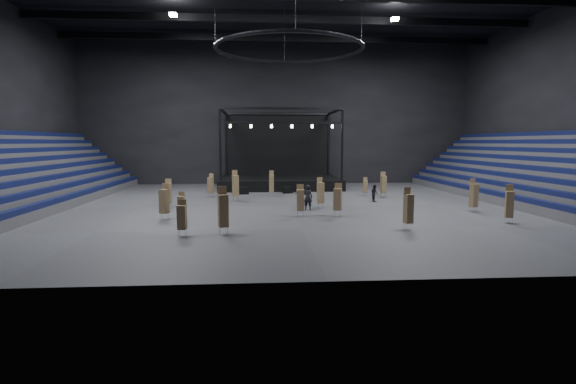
{
  "coord_description": "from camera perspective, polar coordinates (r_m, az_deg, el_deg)",
  "views": [
    {
      "loc": [
        -2.76,
        -37.76,
        5.37
      ],
      "look_at": [
        -0.23,
        -2.0,
        1.4
      ],
      "focal_mm": 28.0,
      "sensor_mm": 36.0,
      "label": 1
    }
  ],
  "objects": [
    {
      "name": "floor",
      "position": [
        38.23,
        0.14,
        -1.75
      ],
      "size": [
        50.0,
        50.0,
        0.0
      ],
      "primitive_type": "plane",
      "color": "#444447",
      "rests_on": "ground"
    },
    {
      "name": "man_center",
      "position": [
        35.77,
        2.53,
        -0.68
      ],
      "size": [
        0.86,
        0.69,
        2.03
      ],
      "primitive_type": "imported",
      "rotation": [
        0.0,
        0.0,
        2.83
      ],
      "color": "black",
      "rests_on": "floor"
    },
    {
      "name": "chair_stack_12",
      "position": [
        36.86,
        4.15,
        -0.04
      ],
      "size": [
        0.59,
        0.59,
        2.52
      ],
      "rotation": [
        0.0,
        0.0,
        0.27
      ],
      "color": "silver",
      "rests_on": "floor"
    },
    {
      "name": "wall_front",
      "position": [
        17.36,
        5.47,
        18.36
      ],
      "size": [
        50.0,
        0.2,
        18.0
      ],
      "primitive_type": "cube",
      "color": "black",
      "rests_on": "ground"
    },
    {
      "name": "stage",
      "position": [
        54.2,
        -1.11,
        2.17
      ],
      "size": [
        14.0,
        10.0,
        9.2
      ],
      "color": "black",
      "rests_on": "floor"
    },
    {
      "name": "chair_stack_3",
      "position": [
        37.51,
        22.52,
        -0.33
      ],
      "size": [
        0.59,
        0.59,
        2.62
      ],
      "rotation": [
        0.0,
        0.0,
        0.26
      ],
      "color": "silver",
      "rests_on": "floor"
    },
    {
      "name": "chair_stack_14",
      "position": [
        26.46,
        -13.32,
        -3.07
      ],
      "size": [
        0.52,
        0.52,
        2.12
      ],
      "rotation": [
        0.0,
        0.0,
        -0.08
      ],
      "color": "silver",
      "rests_on": "floor"
    },
    {
      "name": "chair_stack_7",
      "position": [
        41.47,
        -6.69,
        0.86
      ],
      "size": [
        0.66,
        0.66,
        2.84
      ],
      "rotation": [
        0.0,
        0.0,
        0.31
      ],
      "color": "silver",
      "rests_on": "floor"
    },
    {
      "name": "chair_stack_0",
      "position": [
        44.77,
        -9.8,
        0.91
      ],
      "size": [
        0.64,
        0.64,
        2.33
      ],
      "rotation": [
        0.0,
        0.0,
        -0.39
      ],
      "color": "silver",
      "rests_on": "floor"
    },
    {
      "name": "chair_stack_10",
      "position": [
        45.72,
        9.79,
        0.75
      ],
      "size": [
        0.47,
        0.47,
        1.89
      ],
      "rotation": [
        0.0,
        0.0,
        -0.13
      ],
      "color": "silver",
      "rests_on": "floor"
    },
    {
      "name": "chair_stack_6",
      "position": [
        31.79,
        -13.42,
        -1.66
      ],
      "size": [
        0.46,
        0.46,
        2.0
      ],
      "rotation": [
        0.0,
        0.0,
        -0.11
      ],
      "color": "silver",
      "rests_on": "floor"
    },
    {
      "name": "chair_stack_8",
      "position": [
        44.77,
        -2.11,
        1.12
      ],
      "size": [
        0.5,
        0.5,
        2.58
      ],
      "rotation": [
        0.0,
        0.0,
        -0.06
      ],
      "color": "silver",
      "rests_on": "floor"
    },
    {
      "name": "bleachers_right",
      "position": [
        45.81,
        30.1,
        0.91
      ],
      "size": [
        7.2,
        40.0,
        6.4
      ],
      "color": "#4D4D4F",
      "rests_on": "floor"
    },
    {
      "name": "chair_stack_13",
      "position": [
        44.88,
        12.02,
        0.99
      ],
      "size": [
        0.53,
        0.53,
        2.52
      ],
      "rotation": [
        0.0,
        0.0,
        0.03
      ],
      "color": "silver",
      "rests_on": "floor"
    },
    {
      "name": "chair_stack_11",
      "position": [
        28.68,
        15.04,
        -1.98
      ],
      "size": [
        0.57,
        0.57,
        2.63
      ],
      "rotation": [
        0.0,
        0.0,
        0.25
      ],
      "color": "silver",
      "rests_on": "floor"
    },
    {
      "name": "bleachers_left",
      "position": [
        42.97,
        -32.03,
        0.5
      ],
      "size": [
        7.2,
        40.0,
        6.4
      ],
      "color": "#4D4D4F",
      "rests_on": "floor"
    },
    {
      "name": "chair_stack_2",
      "position": [
        32.75,
        6.33,
        -0.87
      ],
      "size": [
        0.7,
        0.7,
        2.43
      ],
      "rotation": [
        0.0,
        0.0,
        -0.34
      ],
      "color": "silver",
      "rests_on": "floor"
    },
    {
      "name": "flight_case_left",
      "position": [
        46.87,
        -5.73,
        0.17
      ],
      "size": [
        1.19,
        0.7,
        0.75
      ],
      "primitive_type": "cube",
      "rotation": [
        0.0,
        0.0,
        0.13
      ],
      "color": "black",
      "rests_on": "floor"
    },
    {
      "name": "chair_stack_9",
      "position": [
        26.43,
        -8.24,
        -2.27
      ],
      "size": [
        0.67,
        0.67,
        2.82
      ],
      "rotation": [
        0.0,
        0.0,
        0.26
      ],
      "color": "silver",
      "rests_on": "floor"
    },
    {
      "name": "chair_stack_5",
      "position": [
        32.62,
        1.58,
        -0.96
      ],
      "size": [
        0.54,
        0.54,
        2.33
      ],
      "rotation": [
        0.0,
        0.0,
        -0.03
      ],
      "color": "silver",
      "rests_on": "floor"
    },
    {
      "name": "chair_stack_15",
      "position": [
        33.25,
        26.28,
        -1.33
      ],
      "size": [
        0.59,
        0.59,
        2.59
      ],
      "rotation": [
        0.0,
        0.0,
        -0.31
      ],
      "color": "silver",
      "rests_on": "floor"
    },
    {
      "name": "crew_member",
      "position": [
        41.69,
        10.93,
        -0.14
      ],
      "size": [
        0.67,
        0.81,
        1.52
      ],
      "primitive_type": "imported",
      "rotation": [
        0.0,
        0.0,
        1.7
      ],
      "color": "black",
      "rests_on": "floor"
    },
    {
      "name": "wall_right",
      "position": [
        47.0,
        32.71,
        9.76
      ],
      "size": [
        0.2,
        42.0,
        18.0
      ],
      "primitive_type": "cube",
      "color": "black",
      "rests_on": "ground"
    },
    {
      "name": "wall_back",
      "position": [
        58.93,
        -1.37,
        9.85
      ],
      "size": [
        50.0,
        0.2,
        18.0
      ],
      "primitive_type": "cube",
      "color": "black",
      "rests_on": "ground"
    },
    {
      "name": "flight_case_mid",
      "position": [
        47.54,
        -0.02,
        0.26
      ],
      "size": [
        1.16,
        0.87,
        0.69
      ],
      "primitive_type": "cube",
      "rotation": [
        0.0,
        0.0,
        0.38
      ],
      "color": "black",
      "rests_on": "floor"
    },
    {
      "name": "truss_ring",
      "position": [
        38.62,
        0.14,
        17.72
      ],
      "size": [
        12.3,
        12.3,
        5.15
      ],
      "color": "black",
      "rests_on": "ceiling"
    },
    {
      "name": "chair_stack_4",
      "position": [
        38.02,
        -14.94,
        -0.09
      ],
      "size": [
        0.58,
        0.58,
        2.41
      ],
      "rotation": [
        0.0,
        0.0,
        0.12
      ],
      "color": "silver",
      "rests_on": "floor"
    },
    {
      "name": "flight_case_right",
      "position": [
        47.49,
        1.68,
        0.26
      ],
      "size": [
        1.11,
        0.61,
        0.72
      ],
      "primitive_type": "cube",
      "rotation": [
        0.0,
        0.0,
        0.07
      ],
      "color": "black",
      "rests_on": "floor"
    },
    {
      "name": "chair_stack_1",
      "position": [
        32.43,
        -15.43,
        -1.06
      ],
      "size": [
        0.71,
        0.71,
        2.54
      ],
      "rotation": [
        0.0,
        0.0,
        -0.4
      ],
      "color": "silver",
      "rests_on": "floor"
    }
  ]
}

